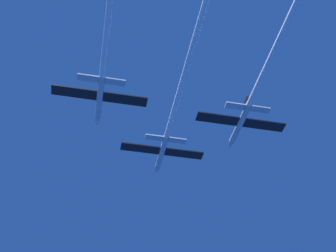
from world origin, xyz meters
The scene contains 3 objects.
jet_lead centered at (0.64, -16.10, 0.74)m, with size 15.57×52.49×2.58m.
jet_left_wing centered at (-11.93, -26.99, 0.76)m, with size 15.57×49.87×2.58m.
jet_right_wing centered at (12.21, -27.22, -0.16)m, with size 15.57×51.85×2.58m.
Camera 1 is at (-10.50, -64.01, -50.89)m, focal length 46.87 mm.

